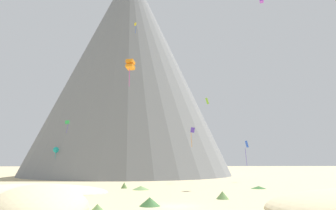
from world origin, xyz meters
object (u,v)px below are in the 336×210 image
at_px(rock_massif, 131,74).
at_px(kite_yellow_high, 135,26).
at_px(bush_mid_center, 141,188).
at_px(kite_green_low, 67,122).
at_px(kite_violet_high, 262,0).
at_px(kite_orange_mid, 130,65).
at_px(kite_lime_mid, 207,101).
at_px(bush_near_left, 222,195).
at_px(bush_near_right, 150,202).
at_px(kite_teal_low, 56,150).
at_px(bush_scatter_east, 97,208).
at_px(kite_blue_low, 247,148).
at_px(bush_low_patch, 124,185).
at_px(kite_indigo_low, 192,132).
at_px(kite_pink_mid, 110,83).
at_px(bush_far_right, 259,187).

relative_size(rock_massif, kite_yellow_high, 23.32).
bearing_deg(bush_mid_center, kite_green_low, 129.98).
xyz_separation_m(kite_violet_high, kite_orange_mid, (-27.77, -11.61, -18.21)).
distance_m(kite_violet_high, kite_lime_mid, 26.08).
distance_m(bush_near_left, kite_orange_mid, 28.90).
bearing_deg(bush_near_right, kite_teal_low, 115.14).
height_order(bush_scatter_east, kite_teal_low, kite_teal_low).
bearing_deg(bush_scatter_east, rock_massif, 90.86).
bearing_deg(kite_green_low, kite_blue_low, 85.88).
distance_m(bush_near_left, bush_scatter_east, 16.70).
distance_m(kite_yellow_high, kite_teal_low, 37.99).
bearing_deg(bush_low_patch, kite_indigo_low, 49.23).
bearing_deg(kite_teal_low, bush_near_left, -85.66).
height_order(bush_mid_center, rock_massif, rock_massif).
xyz_separation_m(bush_low_patch, kite_lime_mid, (18.15, 23.52, 18.34)).
height_order(kite_blue_low, kite_teal_low, kite_blue_low).
bearing_deg(kite_indigo_low, bush_low_patch, 116.93).
bearing_deg(rock_massif, kite_indigo_low, -66.28).
bearing_deg(kite_indigo_low, rock_massif, 1.42).
relative_size(kite_blue_low, kite_yellow_high, 1.87).
height_order(kite_violet_high, kite_pink_mid, kite_violet_high).
bearing_deg(kite_lime_mid, kite_indigo_low, 80.38).
distance_m(bush_near_left, kite_pink_mid, 62.71).
bearing_deg(bush_scatter_east, kite_yellow_high, 89.13).
bearing_deg(bush_near_left, bush_far_right, 58.33).
distance_m(bush_mid_center, bush_far_right, 19.39).
height_order(rock_massif, kite_lime_mid, rock_massif).
bearing_deg(bush_far_right, bush_near_left, -121.67).
bearing_deg(bush_far_right, bush_low_patch, 175.48).
height_order(bush_low_patch, kite_yellow_high, kite_yellow_high).
bearing_deg(bush_low_patch, bush_near_left, -51.61).
relative_size(bush_near_left, kite_indigo_low, 0.36).
bearing_deg(kite_blue_low, bush_scatter_east, -18.75).
xyz_separation_m(kite_violet_high, kite_pink_mid, (-35.62, 25.99, -13.40)).
relative_size(bush_near_left, kite_blue_low, 0.29).
relative_size(bush_low_patch, kite_yellow_high, 0.38).
distance_m(kite_green_low, kite_yellow_high, 32.99).
relative_size(bush_near_right, bush_far_right, 0.88).
xyz_separation_m(rock_massif, kite_indigo_low, (15.25, -34.72, -21.39)).
bearing_deg(bush_near_left, rock_massif, 102.56).
bearing_deg(kite_violet_high, bush_near_right, -103.97).
xyz_separation_m(bush_near_right, kite_indigo_low, (9.23, 38.10, 10.07)).
bearing_deg(kite_pink_mid, bush_mid_center, 173.63).
xyz_separation_m(bush_mid_center, kite_blue_low, (22.78, 19.71, 6.93)).
relative_size(bush_mid_center, kite_teal_low, 0.49).
distance_m(rock_massif, kite_indigo_low, 43.54).
bearing_deg(kite_green_low, bush_near_left, 34.77).
xyz_separation_m(kite_indigo_low, kite_orange_mid, (-12.74, -16.11, 10.57)).
height_order(kite_violet_high, kite_teal_low, kite_violet_high).
bearing_deg(kite_indigo_low, bush_scatter_east, 138.97).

